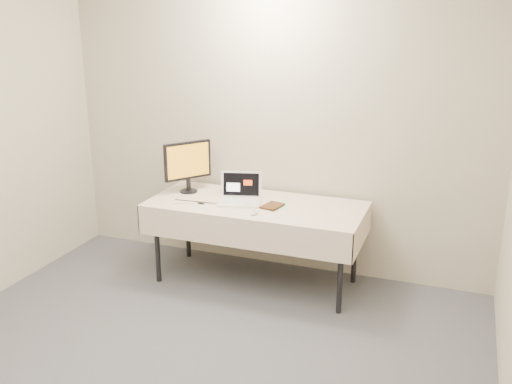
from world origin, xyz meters
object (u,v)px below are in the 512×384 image
(table, at_px, (256,210))
(laptop, at_px, (240,195))
(monitor, at_px, (188,163))
(book, at_px, (265,195))

(table, bearing_deg, laptop, -179.35)
(table, distance_m, monitor, 0.78)
(monitor, relative_size, book, 2.39)
(monitor, bearing_deg, laptop, -63.78)
(laptop, height_order, book, laptop)
(table, xyz_separation_m, laptop, (-0.14, -0.00, 0.12))
(laptop, relative_size, book, 2.13)
(table, height_order, book, book)
(table, xyz_separation_m, book, (0.09, -0.02, 0.16))
(monitor, distance_m, book, 0.81)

